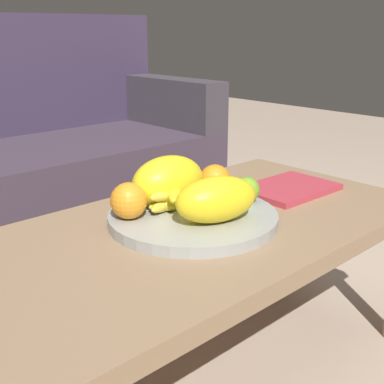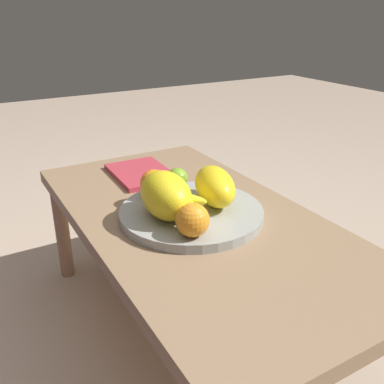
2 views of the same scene
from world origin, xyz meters
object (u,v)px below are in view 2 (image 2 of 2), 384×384
coffee_table (196,230)px  fruit_bowl (192,213)px  melon_large_front (166,195)px  magazine (141,173)px  apple_front (177,178)px  melon_smaller_beside (214,186)px  orange_front (154,183)px  banana_bunch (178,204)px  orange_left (192,220)px

coffee_table → fruit_bowl: bearing=102.5°
melon_large_front → magazine: size_ratio=0.75×
coffee_table → apple_front: size_ratio=18.15×
fruit_bowl → apple_front: apple_front is taller
melon_smaller_beside → orange_front: bearing=45.7°
melon_smaller_beside → banana_bunch: melon_smaller_beside is taller
orange_front → magazine: size_ratio=0.32×
apple_front → magazine: (0.21, 0.03, -0.05)m
coffee_table → apple_front: bearing=-8.3°
magazine → orange_front: bearing=167.4°
apple_front → banana_bunch: bearing=152.7°
coffee_table → magazine: bearing=0.9°
melon_smaller_beside → apple_front: (0.14, 0.04, -0.02)m
fruit_bowl → melon_smaller_beside: 0.10m
orange_front → apple_front: size_ratio=1.28×
fruit_bowl → melon_large_front: (-0.00, 0.08, 0.07)m
coffee_table → melon_large_front: melon_large_front is taller
melon_large_front → banana_bunch: size_ratio=1.09×
fruit_bowl → banana_bunch: size_ratio=2.25×
orange_front → melon_large_front: bearing=167.9°
fruit_bowl → melon_smaller_beside: melon_smaller_beside is taller
apple_front → banana_bunch: 0.17m
magazine → melon_smaller_beside: bearing=-167.7°
melon_large_front → orange_front: size_ratio=2.33×
coffee_table → banana_bunch: (-0.01, 0.06, 0.10)m
melon_smaller_beside → orange_front: 0.17m
coffee_table → orange_front: orange_front is taller
melon_large_front → melon_smaller_beside: (0.01, -0.15, -0.01)m
orange_front → banana_bunch: orange_front is taller
melon_smaller_beside → apple_front: size_ratio=3.02×
orange_front → orange_left: orange_left is taller
fruit_bowl → magazine: fruit_bowl is taller
coffee_table → melon_smaller_beside: size_ratio=6.00×
banana_bunch → magazine: (0.36, -0.05, -0.04)m
fruit_bowl → coffee_table: bearing=-77.5°
orange_left → banana_bunch: 0.12m
orange_left → apple_front: size_ratio=1.30×
melon_large_front → magazine: bearing=-13.6°
coffee_table → orange_left: orange_left is taller
fruit_bowl → orange_left: (-0.12, 0.07, 0.05)m
orange_front → magazine: 0.24m
fruit_bowl → banana_bunch: banana_bunch is taller
fruit_bowl → melon_large_front: 0.11m
melon_smaller_beside → magazine: (0.35, 0.06, -0.07)m
banana_bunch → fruit_bowl: bearing=-80.0°
melon_large_front → apple_front: melon_large_front is taller
fruit_bowl → orange_left: size_ratio=4.75×
melon_large_front → banana_bunch: bearing=-97.3°
coffee_table → orange_front: 0.18m
fruit_bowl → magazine: (0.36, -0.01, -0.00)m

